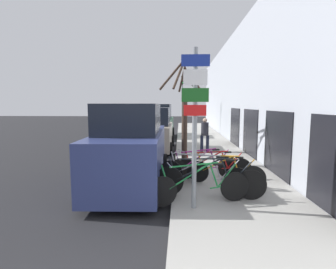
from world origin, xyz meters
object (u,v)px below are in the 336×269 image
(signpost, at_px, (195,119))
(bicycle_5, at_px, (214,167))
(bicycle_1, at_px, (209,180))
(parked_car_0, at_px, (131,149))
(parked_car_2, at_px, (159,123))
(bicycle_0, at_px, (199,187))
(street_tree, at_px, (184,113))
(bicycle_2, at_px, (203,175))
(pedestrian_near, at_px, (205,132))
(parked_car_1, at_px, (153,131))
(bicycle_4, at_px, (203,167))
(traffic_light, at_px, (182,96))
(bicycle_3, at_px, (225,172))

(signpost, height_order, bicycle_5, signpost)
(bicycle_1, distance_m, parked_car_0, 2.52)
(parked_car_2, bearing_deg, bicycle_0, -80.28)
(street_tree, bearing_deg, bicycle_0, -86.07)
(signpost, relative_size, street_tree, 0.87)
(signpost, height_order, bicycle_2, signpost)
(pedestrian_near, bearing_deg, street_tree, 67.13)
(signpost, distance_m, bicycle_5, 2.82)
(parked_car_1, bearing_deg, bicycle_1, -73.89)
(bicycle_0, bearing_deg, parked_car_0, 32.31)
(bicycle_2, distance_m, parked_car_2, 12.16)
(parked_car_0, height_order, pedestrian_near, parked_car_0)
(signpost, height_order, street_tree, street_tree)
(pedestrian_near, bearing_deg, bicycle_1, 84.67)
(bicycle_4, xyz_separation_m, pedestrian_near, (0.50, 4.77, 0.52))
(parked_car_1, bearing_deg, traffic_light, 77.70)
(bicycle_2, relative_size, parked_car_0, 0.48)
(traffic_light, bearing_deg, bicycle_4, -87.77)
(bicycle_2, bearing_deg, signpost, -169.28)
(bicycle_1, xyz_separation_m, parked_car_1, (-2.06, 7.24, 0.43))
(bicycle_0, distance_m, parked_car_2, 13.02)
(bicycle_5, bearing_deg, bicycle_1, 165.01)
(traffic_light, bearing_deg, bicycle_2, -88.26)
(bicycle_4, bearing_deg, bicycle_0, 151.38)
(parked_car_2, xyz_separation_m, street_tree, (1.65, -8.76, 0.96))
(signpost, height_order, bicycle_1, signpost)
(street_tree, bearing_deg, bicycle_5, -67.75)
(signpost, bearing_deg, bicycle_4, 80.11)
(bicycle_1, height_order, street_tree, street_tree)
(bicycle_2, height_order, parked_car_0, parked_car_0)
(bicycle_3, relative_size, parked_car_2, 0.48)
(bicycle_1, distance_m, traffic_light, 14.38)
(bicycle_1, distance_m, parked_car_1, 7.54)
(bicycle_5, distance_m, street_tree, 2.71)
(bicycle_2, bearing_deg, bicycle_3, -27.81)
(bicycle_0, relative_size, street_tree, 0.60)
(bicycle_3, height_order, bicycle_5, bicycle_3)
(signpost, xyz_separation_m, pedestrian_near, (0.86, 6.86, -0.99))
(bicycle_4, bearing_deg, pedestrian_near, -27.41)
(bicycle_3, distance_m, bicycle_5, 0.68)
(parked_car_2, bearing_deg, bicycle_3, -75.49)
(parked_car_2, bearing_deg, bicycle_1, -78.82)
(bicycle_4, bearing_deg, bicycle_3, -152.62)
(bicycle_3, bearing_deg, bicycle_2, 149.42)
(signpost, xyz_separation_m, bicycle_3, (0.92, 1.61, -1.53))
(bicycle_4, distance_m, bicycle_5, 0.37)
(bicycle_1, bearing_deg, traffic_light, 9.00)
(signpost, bearing_deg, bicycle_0, 60.79)
(parked_car_2, bearing_deg, parked_car_1, -87.36)
(traffic_light, bearing_deg, parked_car_0, -96.97)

